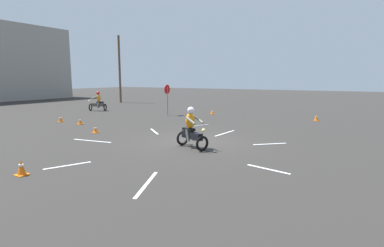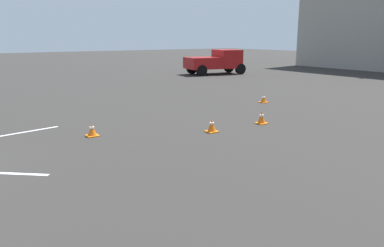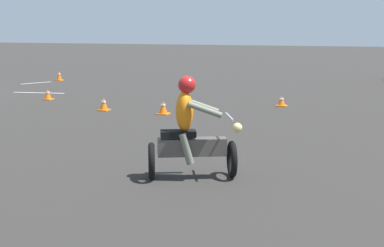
# 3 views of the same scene
# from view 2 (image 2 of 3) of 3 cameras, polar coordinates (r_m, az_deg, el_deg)

# --- Properties ---
(pickup_truck) EXTENTS (2.65, 4.41, 1.73)m
(pickup_truck) POSITION_cam_2_polar(r_m,az_deg,el_deg) (27.44, 3.70, 9.46)
(pickup_truck) COLOR black
(pickup_truck) RESTS_ON ground
(traffic_cone_near_left) EXTENTS (0.32, 0.32, 0.33)m
(traffic_cone_near_left) POSITION_cam_2_polar(r_m,az_deg,el_deg) (15.75, 10.88, 3.72)
(traffic_cone_near_left) COLOR orange
(traffic_cone_near_left) RESTS_ON ground
(traffic_cone_mid_left) EXTENTS (0.32, 0.32, 0.36)m
(traffic_cone_mid_left) POSITION_cam_2_polar(r_m,az_deg,el_deg) (10.57, -15.00, -0.98)
(traffic_cone_mid_left) COLOR orange
(traffic_cone_mid_left) RESTS_ON ground
(traffic_cone_far_center) EXTENTS (0.32, 0.32, 0.38)m
(traffic_cone_far_center) POSITION_cam_2_polar(r_m,az_deg,el_deg) (10.67, 3.03, -0.34)
(traffic_cone_far_center) COLOR orange
(traffic_cone_far_center) RESTS_ON ground
(traffic_cone_far_left) EXTENTS (0.32, 0.32, 0.39)m
(traffic_cone_far_left) POSITION_cam_2_polar(r_m,az_deg,el_deg) (11.88, 10.56, 0.86)
(traffic_cone_far_left) COLOR orange
(traffic_cone_far_left) RESTS_ON ground
(lane_stripe_ne) EXTENTS (1.20, 1.38, 0.01)m
(lane_stripe_ne) POSITION_cam_2_polar(r_m,az_deg,el_deg) (8.38, -26.33, -6.81)
(lane_stripe_ne) COLOR silver
(lane_stripe_ne) RESTS_ON ground
(lane_stripe_n) EXTENTS (0.43, 2.03, 0.01)m
(lane_stripe_n) POSITION_cam_2_polar(r_m,az_deg,el_deg) (11.69, -24.31, -1.23)
(lane_stripe_n) COLOR silver
(lane_stripe_n) RESTS_ON ground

